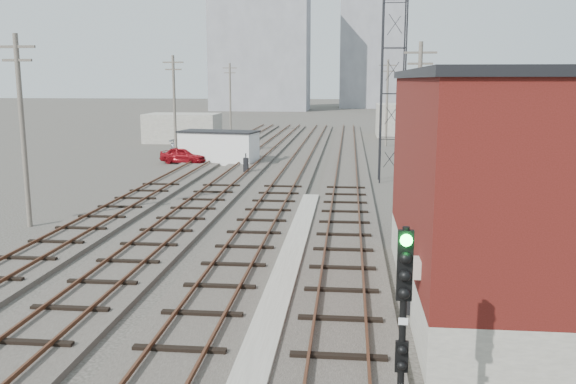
# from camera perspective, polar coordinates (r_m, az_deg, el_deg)

# --- Properties ---
(ground) EXTENTS (320.00, 320.00, 0.00)m
(ground) POSITION_cam_1_polar(r_m,az_deg,el_deg) (67.42, 3.49, 4.54)
(ground) COLOR #282621
(ground) RESTS_ON ground
(track_right) EXTENTS (3.20, 90.00, 0.39)m
(track_right) POSITION_cam_1_polar(r_m,az_deg,el_deg) (46.51, 5.51, 1.98)
(track_right) COLOR #332D28
(track_right) RESTS_ON ground
(track_mid_right) EXTENTS (3.20, 90.00, 0.39)m
(track_mid_right) POSITION_cam_1_polar(r_m,az_deg,el_deg) (46.70, 0.59, 2.06)
(track_mid_right) COLOR #332D28
(track_mid_right) RESTS_ON ground
(track_mid_left) EXTENTS (3.20, 90.00, 0.39)m
(track_mid_left) POSITION_cam_1_polar(r_m,az_deg,el_deg) (47.22, -4.25, 2.13)
(track_mid_left) COLOR #332D28
(track_mid_left) RESTS_ON ground
(track_left) EXTENTS (3.20, 90.00, 0.39)m
(track_left) POSITION_cam_1_polar(r_m,az_deg,el_deg) (48.08, -8.95, 2.18)
(track_left) COLOR #332D28
(track_left) RESTS_ON ground
(platform_curb) EXTENTS (0.90, 28.00, 0.26)m
(platform_curb) POSITION_cam_1_polar(r_m,az_deg,el_deg) (22.18, -0.12, -7.36)
(platform_curb) COLOR gray
(platform_curb) RESTS_ON ground
(brick_building) EXTENTS (6.54, 12.20, 7.22)m
(brick_building) POSITION_cam_1_polar(r_m,az_deg,el_deg) (19.88, 19.74, 0.32)
(brick_building) COLOR gray
(brick_building) RESTS_ON ground
(lattice_tower) EXTENTS (1.60, 1.60, 15.00)m
(lattice_tower) POSITION_cam_1_polar(r_m,az_deg,el_deg) (42.11, 9.82, 11.09)
(lattice_tower) COLOR black
(lattice_tower) RESTS_ON ground
(utility_pole_left_a) EXTENTS (1.80, 0.24, 9.00)m
(utility_pole_left_a) POSITION_cam_1_polar(r_m,az_deg,el_deg) (31.05, -23.61, 5.67)
(utility_pole_left_a) COLOR #595147
(utility_pole_left_a) RESTS_ON ground
(utility_pole_left_b) EXTENTS (1.80, 0.24, 9.00)m
(utility_pole_left_b) POSITION_cam_1_polar(r_m,az_deg,el_deg) (54.22, -10.58, 8.03)
(utility_pole_left_b) COLOR #595147
(utility_pole_left_b) RESTS_ON ground
(utility_pole_left_c) EXTENTS (1.80, 0.24, 9.00)m
(utility_pole_left_c) POSITION_cam_1_polar(r_m,az_deg,el_deg) (78.52, -5.43, 8.85)
(utility_pole_left_c) COLOR #595147
(utility_pole_left_c) RESTS_ON ground
(utility_pole_right_a) EXTENTS (1.80, 0.24, 9.00)m
(utility_pole_right_a) POSITION_cam_1_polar(r_m,az_deg,el_deg) (35.28, 12.08, 6.78)
(utility_pole_right_a) COLOR #595147
(utility_pole_right_a) RESTS_ON ground
(utility_pole_right_b) EXTENTS (1.80, 0.24, 9.00)m
(utility_pole_right_b) POSITION_cam_1_polar(r_m,az_deg,el_deg) (65.16, 9.25, 8.45)
(utility_pole_right_b) COLOR #595147
(utility_pole_right_b) RESTS_ON ground
(apartment_left) EXTENTS (22.00, 14.00, 30.00)m
(apartment_left) POSITION_cam_1_polar(r_m,az_deg,el_deg) (143.73, -2.57, 13.66)
(apartment_left) COLOR gray
(apartment_left) RESTS_ON ground
(apartment_right) EXTENTS (16.00, 12.00, 26.00)m
(apartment_right) POSITION_cam_1_polar(r_m,az_deg,el_deg) (157.22, 7.91, 12.57)
(apartment_right) COLOR gray
(apartment_right) RESTS_ON ground
(shed_left) EXTENTS (8.00, 5.00, 3.20)m
(shed_left) POSITION_cam_1_polar(r_m,az_deg,el_deg) (69.76, -9.81, 5.93)
(shed_left) COLOR gray
(shed_left) RESTS_ON ground
(shed_right) EXTENTS (6.00, 6.00, 4.00)m
(shed_right) POSITION_cam_1_polar(r_m,az_deg,el_deg) (77.42, 10.53, 6.63)
(shed_right) COLOR gray
(shed_right) RESTS_ON ground
(signal_mast) EXTENTS (0.40, 0.42, 4.35)m
(signal_mast) POSITION_cam_1_polar(r_m,az_deg,el_deg) (11.50, 10.70, -11.77)
(signal_mast) COLOR gray
(signal_mast) RESTS_ON ground
(switch_stand) EXTENTS (0.37, 0.37, 1.46)m
(switch_stand) POSITION_cam_1_polar(r_m,az_deg,el_deg) (45.29, -3.96, 2.52)
(switch_stand) COLOR black
(switch_stand) RESTS_ON ground
(site_trailer) EXTENTS (6.92, 3.97, 2.74)m
(site_trailer) POSITION_cam_1_polar(r_m,az_deg,el_deg) (51.49, -6.49, 4.21)
(site_trailer) COLOR silver
(site_trailer) RESTS_ON ground
(car_red) EXTENTS (4.46, 2.80, 1.42)m
(car_red) POSITION_cam_1_polar(r_m,az_deg,el_deg) (51.76, -9.67, 3.41)
(car_red) COLOR maroon
(car_red) RESTS_ON ground
(car_silver) EXTENTS (4.90, 2.32, 1.55)m
(car_silver) POSITION_cam_1_polar(r_m,az_deg,el_deg) (59.46, -8.29, 4.41)
(car_silver) COLOR #999AA0
(car_silver) RESTS_ON ground
(car_grey) EXTENTS (4.85, 2.51, 1.34)m
(car_grey) POSITION_cam_1_polar(r_m,az_deg,el_deg) (58.73, -8.72, 4.22)
(car_grey) COLOR slate
(car_grey) RESTS_ON ground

